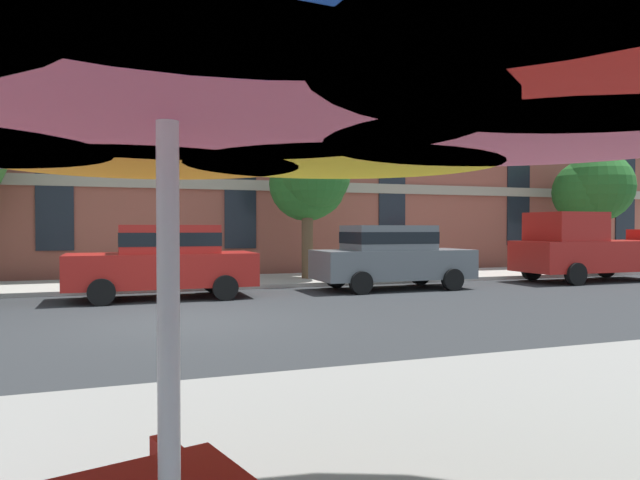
% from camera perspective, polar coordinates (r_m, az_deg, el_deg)
% --- Properties ---
extents(ground_plane, '(120.00, 120.00, 0.00)m').
position_cam_1_polar(ground_plane, '(10.76, -13.42, -7.96)').
color(ground_plane, '#2D3033').
extents(sidewalk_far, '(56.00, 3.60, 0.12)m').
position_cam_1_polar(sidewalk_far, '(17.47, -15.92, -4.25)').
color(sidewalk_far, '#B2ADA3').
rests_on(sidewalk_far, ground).
extents(apartment_building, '(46.84, 12.08, 19.20)m').
position_cam_1_polar(apartment_building, '(26.76, -17.30, 18.30)').
color(apartment_building, '#934C3D').
rests_on(apartment_building, ground).
extents(sedan_red, '(4.40, 1.98, 1.78)m').
position_cam_1_polar(sedan_red, '(14.32, -15.26, -1.87)').
color(sedan_red, '#B21E19').
rests_on(sedan_red, ground).
extents(sedan_gray, '(4.40, 1.98, 1.78)m').
position_cam_1_polar(sedan_gray, '(16.01, 7.13, -1.52)').
color(sedan_gray, slate).
rests_on(sedan_gray, ground).
extents(pickup_red, '(5.10, 2.12, 2.20)m').
position_cam_1_polar(pickup_red, '(20.14, 25.07, -0.84)').
color(pickup_red, '#B21E19').
rests_on(pickup_red, ground).
extents(street_tree_middle, '(2.44, 2.82, 4.54)m').
position_cam_1_polar(street_tree_middle, '(18.13, -1.05, 6.01)').
color(street_tree_middle, brown).
rests_on(street_tree_middle, ground).
extents(street_tree_right, '(2.97, 2.90, 4.71)m').
position_cam_1_polar(street_tree_right, '(24.98, 25.54, 4.59)').
color(street_tree_right, '#4C3823').
rests_on(street_tree_right, ground).
extents(patio_umbrella, '(3.78, 3.78, 2.45)m').
position_cam_1_polar(patio_umbrella, '(1.63, -15.04, 18.22)').
color(patio_umbrella, silver).
rests_on(patio_umbrella, ground).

